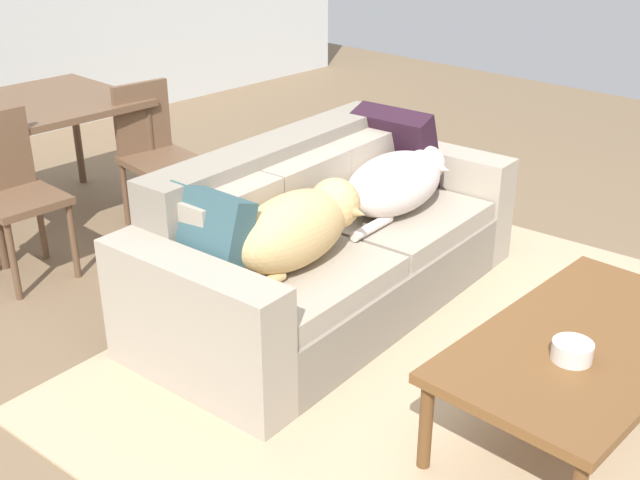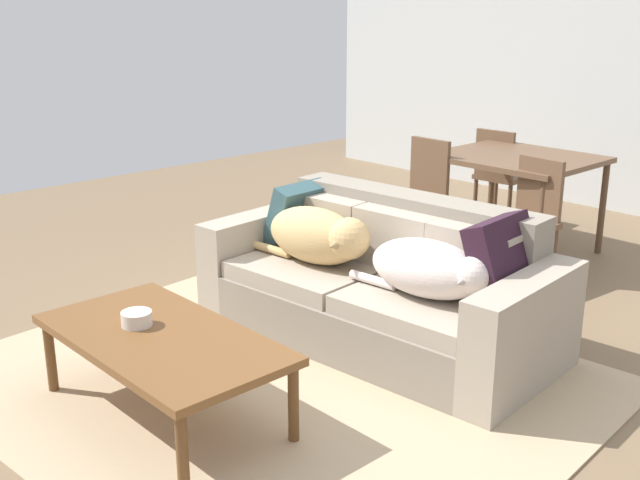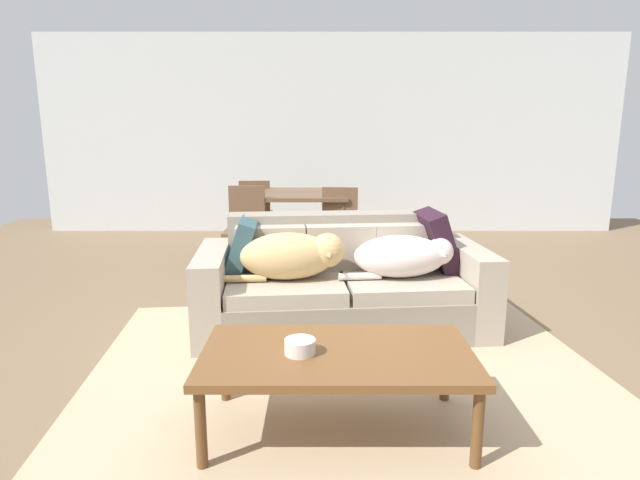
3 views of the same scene
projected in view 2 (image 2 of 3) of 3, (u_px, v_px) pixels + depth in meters
ground_plane at (350, 348)px, 4.43m from camera, size 10.00×10.00×0.00m
area_rug at (273, 380)px, 4.05m from camera, size 3.28×2.88×0.01m
couch at (383, 287)px, 4.50m from camera, size 2.14×1.12×0.80m
dog_on_left_cushion at (320, 236)px, 4.54m from camera, size 0.84×0.39×0.33m
dog_on_right_cushion at (431, 269)px, 4.05m from camera, size 0.82×0.43×0.30m
throw_pillow_by_left_arm at (297, 215)px, 4.93m from camera, size 0.27×0.43×0.43m
throw_pillow_by_right_arm at (504, 262)px, 3.99m from camera, size 0.32×0.48×0.47m
coffee_table at (162, 343)px, 3.61m from camera, size 1.28×0.68×0.42m
bowl_on_coffee_table at (137, 319)px, 3.69m from camera, size 0.15×0.15×0.07m
dining_table at (517, 165)px, 5.98m from camera, size 1.12×0.97×0.76m
dining_chair_near_left at (420, 190)px, 5.97m from camera, size 0.40×0.40×0.88m
dining_chair_near_right at (528, 215)px, 5.36m from camera, size 0.44×0.44×0.86m
dining_chair_far_left at (500, 172)px, 6.74m from camera, size 0.42×0.42×0.84m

